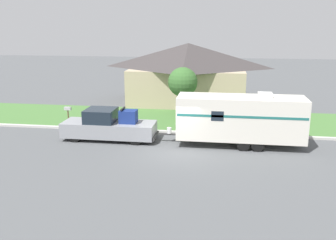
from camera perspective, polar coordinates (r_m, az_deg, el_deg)
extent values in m
plane|color=#515456|center=(21.28, 1.17, -4.91)|extent=(120.00, 120.00, 0.00)
cube|color=beige|center=(24.80, 2.27, -1.90)|extent=(80.00, 0.30, 0.14)
cube|color=#477538|center=(28.32, 3.06, 0.07)|extent=(80.00, 7.00, 0.03)
cube|color=tan|center=(34.54, 3.04, 5.37)|extent=(10.07, 7.16, 3.18)
pyramid|color=#3D3838|center=(34.22, 3.10, 9.81)|extent=(10.87, 7.73, 2.18)
cube|color=#4C3828|center=(31.16, 2.41, 3.37)|extent=(1.00, 0.06, 2.10)
cylinder|color=black|center=(23.66, -14.02, -2.28)|extent=(0.83, 0.28, 0.83)
cylinder|color=black|center=(25.07, -12.67, -1.25)|extent=(0.83, 0.28, 0.83)
cylinder|color=black|center=(22.51, -5.01, -2.75)|extent=(0.83, 0.28, 0.83)
cylinder|color=black|center=(23.99, -4.15, -1.64)|extent=(0.83, 0.28, 0.83)
cube|color=gray|center=(24.00, -11.53, -1.24)|extent=(3.49, 1.94, 0.90)
cube|color=#19232D|center=(23.58, -10.20, 0.70)|extent=(1.81, 1.78, 0.82)
cube|color=gray|center=(23.20, -4.82, -1.55)|extent=(2.27, 1.94, 0.90)
cube|color=#333333|center=(23.05, -1.90, -2.46)|extent=(0.12, 1.74, 0.20)
cube|color=navy|center=(23.09, -6.07, 0.53)|extent=(1.05, 0.81, 0.80)
cube|color=black|center=(23.07, -6.91, 1.72)|extent=(0.10, 0.89, 0.08)
cylinder|color=black|center=(21.82, 11.41, -3.71)|extent=(0.72, 0.22, 0.72)
cylinder|color=black|center=(23.67, 11.19, -2.25)|extent=(0.72, 0.22, 0.72)
cylinder|color=black|center=(21.88, 13.48, -3.78)|extent=(0.72, 0.22, 0.72)
cylinder|color=black|center=(23.73, 13.10, -2.32)|extent=(0.72, 0.22, 0.72)
cube|color=silver|center=(22.37, 10.97, 0.36)|extent=(7.38, 2.22, 2.49)
cube|color=#1E6660|center=(21.21, 11.12, 0.45)|extent=(7.24, 0.01, 0.14)
cube|color=#383838|center=(22.88, 0.03, -2.15)|extent=(1.19, 0.12, 0.10)
cylinder|color=silver|center=(22.81, 0.18, -1.60)|extent=(0.28, 0.28, 0.36)
cube|color=silver|center=(22.18, 14.57, 3.71)|extent=(0.80, 0.68, 0.28)
cube|color=#19232D|center=(21.19, 7.53, 0.58)|extent=(0.70, 0.01, 0.56)
cylinder|color=brown|center=(27.41, -14.94, 0.31)|extent=(0.09, 0.09, 1.15)
cube|color=#B2B2B2|center=(27.25, -15.04, 1.71)|extent=(0.48, 0.20, 0.22)
cylinder|color=brown|center=(26.59, 2.23, 1.67)|extent=(0.24, 0.24, 2.33)
sphere|color=#38662D|center=(26.23, 2.27, 5.80)|extent=(2.07, 2.07, 2.07)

